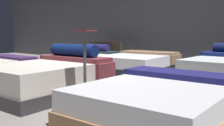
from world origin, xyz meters
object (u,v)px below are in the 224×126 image
Objects in this scene: price_sign at (85,78)px; bed_2 at (159,101)px; bed_3 at (84,59)px; bed_4 at (138,64)px; bed_1 at (47,77)px.

bed_2 is at bearing 8.44° from price_sign.
bed_4 is (2.05, -0.10, 0.02)m from bed_3.
price_sign reaches higher than bed_3.
bed_3 is at bearing 123.36° from bed_1.
bed_1 is at bearing 179.27° from bed_2.
bed_2 is (2.13, -0.01, -0.06)m from bed_1.
bed_3 is (-4.25, 3.04, -0.00)m from bed_2.
bed_4 is (-2.20, 2.94, 0.02)m from bed_2.
bed_1 reaches higher than bed_2.
bed_4 reaches higher than bed_2.
bed_4 is (-0.08, 2.93, -0.04)m from bed_1.
bed_2 is 1.82× the size of price_sign.
bed_4 is at bearing -2.22° from bed_3.
bed_4 is at bearing 89.82° from bed_1.
bed_2 is at bearing -35.02° from bed_3.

